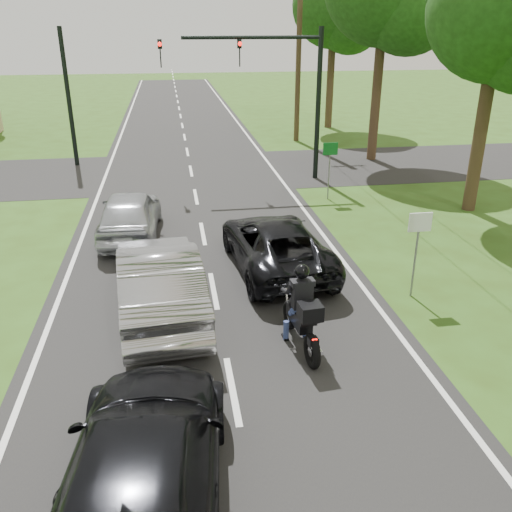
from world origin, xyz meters
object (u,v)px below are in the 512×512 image
at_px(dark_car_behind, 143,472).
at_px(sign_white, 419,234).
at_px(silver_suv, 130,214).
at_px(motorcycle_rider, 302,316).
at_px(utility_pole_far, 299,44).
at_px(sign_green, 330,157).
at_px(silver_sedan, 159,281).
at_px(traffic_signal, 274,77).
at_px(dark_suv, 276,244).

bearing_deg(dark_car_behind, sign_white, -132.24).
height_order(silver_suv, dark_car_behind, dark_car_behind).
bearing_deg(motorcycle_rider, silver_suv, 113.26).
height_order(utility_pole_far, sign_green, utility_pole_far).
height_order(silver_sedan, silver_suv, silver_sedan).
height_order(traffic_signal, utility_pole_far, utility_pole_far).
distance_m(dark_suv, traffic_signal, 9.65).
xyz_separation_m(motorcycle_rider, sign_white, (3.16, 1.79, 0.88)).
distance_m(motorcycle_rider, dark_car_behind, 4.75).
xyz_separation_m(dark_car_behind, utility_pole_far, (7.64, 24.51, 4.32)).
bearing_deg(traffic_signal, dark_suv, -100.03).
bearing_deg(silver_sedan, traffic_signal, -117.51).
xyz_separation_m(dark_suv, utility_pole_far, (4.43, 16.88, 4.39)).
xyz_separation_m(dark_suv, sign_white, (2.93, -2.14, 0.91)).
distance_m(dark_suv, dark_car_behind, 8.27).
relative_size(traffic_signal, sign_green, 3.00).
bearing_deg(traffic_signal, silver_suv, -133.37).
height_order(silver_suv, sign_white, sign_white).
bearing_deg(silver_suv, sign_green, -155.44).
relative_size(motorcycle_rider, sign_white, 1.00).
relative_size(silver_suv, utility_pole_far, 0.43).
bearing_deg(traffic_signal, silver_sedan, -112.79).
bearing_deg(dark_suv, traffic_signal, -104.59).
xyz_separation_m(dark_car_behind, traffic_signal, (4.78, 16.50, 3.38)).
distance_m(motorcycle_rider, sign_white, 3.74).
distance_m(motorcycle_rider, silver_sedan, 3.37).
height_order(dark_suv, sign_white, sign_white).
bearing_deg(silver_suv, dark_car_behind, 96.80).
bearing_deg(silver_suv, traffic_signal, -130.60).
bearing_deg(dark_suv, motorcycle_rider, 82.15).
distance_m(silver_suv, traffic_signal, 8.74).
xyz_separation_m(sign_white, sign_green, (0.20, 8.00, 0.00)).
bearing_deg(motorcycle_rider, utility_pole_far, 72.46).
xyz_separation_m(silver_suv, sign_white, (6.89, -5.17, 0.86)).
bearing_deg(utility_pole_far, sign_green, -96.73).
bearing_deg(silver_sedan, utility_pole_far, -116.21).
relative_size(silver_sedan, traffic_signal, 0.78).
height_order(silver_suv, traffic_signal, traffic_signal).
relative_size(silver_sedan, utility_pole_far, 0.49).
relative_size(dark_suv, utility_pole_far, 0.49).
bearing_deg(motorcycle_rider, dark_suv, 81.78).
relative_size(motorcycle_rider, utility_pole_far, 0.21).
xyz_separation_m(dark_suv, dark_car_behind, (-3.21, -7.62, 0.07)).
distance_m(dark_suv, silver_sedan, 3.67).
height_order(traffic_signal, sign_white, traffic_signal).
xyz_separation_m(silver_sedan, utility_pole_far, (7.46, 18.95, 4.26)).
xyz_separation_m(silver_suv, utility_pole_far, (8.39, 13.85, 4.35)).
height_order(silver_sedan, dark_car_behind, silver_sedan).
bearing_deg(motorcycle_rider, dark_car_behind, -133.85).
bearing_deg(traffic_signal, motorcycle_rider, -97.98).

